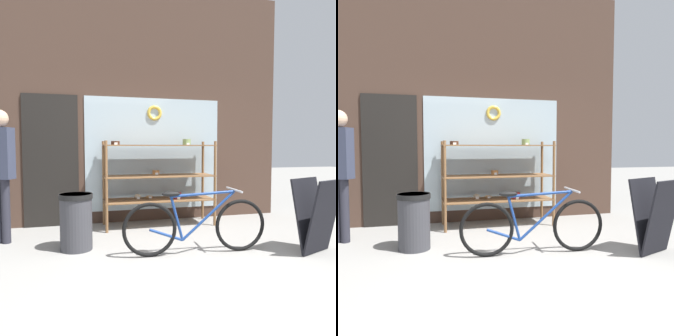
% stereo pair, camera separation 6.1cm
% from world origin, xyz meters
% --- Properties ---
extents(ground_plane, '(30.00, 30.00, 0.00)m').
position_xyz_m(ground_plane, '(0.00, 0.00, 0.00)').
color(ground_plane, gray).
extents(storefront_facade, '(5.02, 0.13, 3.98)m').
position_xyz_m(storefront_facade, '(-0.04, 2.60, 1.93)').
color(storefront_facade, '#473328').
rests_on(storefront_facade, ground_plane).
extents(display_case, '(1.77, 0.58, 1.40)m').
position_xyz_m(display_case, '(0.19, 2.18, 0.82)').
color(display_case, brown).
rests_on(display_case, ground_plane).
extents(bicycle, '(1.75, 0.46, 0.77)m').
position_xyz_m(bicycle, '(0.26, 0.65, 0.34)').
color(bicycle, black).
rests_on(bicycle, ground_plane).
extents(sandwich_board, '(0.64, 0.55, 0.89)m').
position_xyz_m(sandwich_board, '(1.66, 0.31, 0.45)').
color(sandwich_board, black).
rests_on(sandwich_board, ground_plane).
extents(pedestrian, '(0.36, 0.29, 1.75)m').
position_xyz_m(pedestrian, '(-2.05, 1.75, 1.04)').
color(pedestrian, '#282833').
rests_on(pedestrian, ground_plane).
extents(trash_bin, '(0.41, 0.41, 0.70)m').
position_xyz_m(trash_bin, '(-1.11, 1.19, 0.38)').
color(trash_bin, '#38383D').
rests_on(trash_bin, ground_plane).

